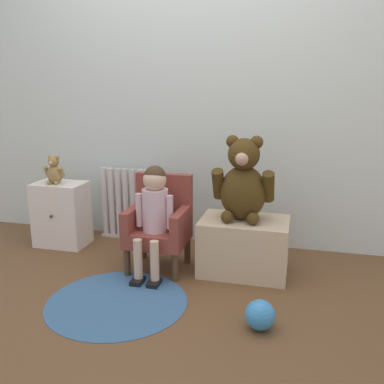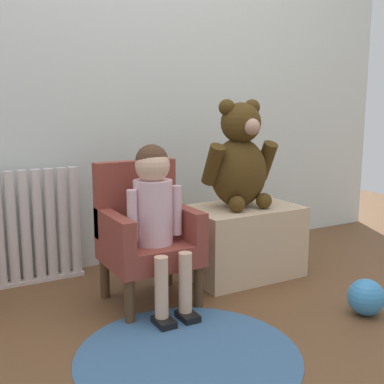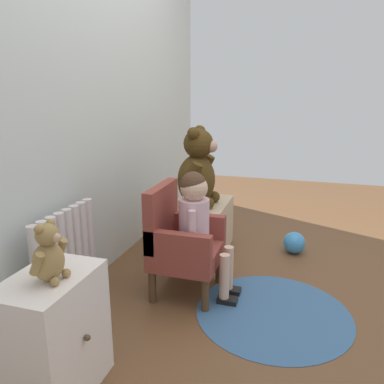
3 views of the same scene
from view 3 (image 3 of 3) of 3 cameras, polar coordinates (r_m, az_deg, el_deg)
ground_plane at (r=2.30m, az=12.28°, el=-14.83°), size 6.00×6.00×0.00m
back_wall at (r=2.35m, az=-15.26°, el=16.13°), size 3.80×0.05×2.40m
radiator at (r=2.03m, az=-18.46°, el=-10.58°), size 0.50×0.05×0.57m
small_dresser at (r=1.59m, az=-20.24°, el=-19.94°), size 0.38×0.29×0.49m
child_armchair at (r=2.15m, az=-1.79°, el=-7.41°), size 0.39×0.37×0.63m
child_figure at (r=2.07m, az=0.94°, el=-3.80°), size 0.25×0.35×0.72m
low_bench at (r=2.71m, az=1.12°, el=-5.48°), size 0.57×0.38×0.37m
large_teddy_bear at (r=2.58m, az=0.84°, el=3.23°), size 0.40×0.28×0.55m
small_teddy_bear at (r=1.40m, az=-21.01°, el=-8.94°), size 0.16×0.11×0.22m
floor_rug at (r=2.13m, az=12.24°, el=-17.50°), size 0.82×0.82×0.01m
toy_ball at (r=2.83m, az=15.30°, el=-7.47°), size 0.16×0.16×0.16m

